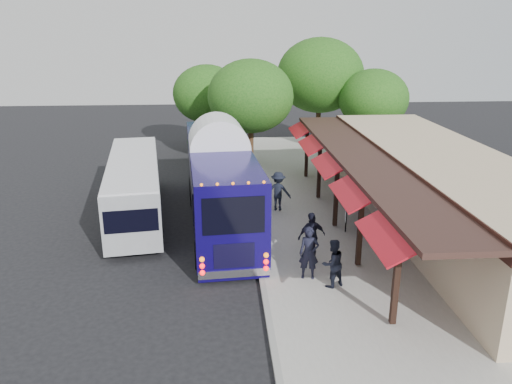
# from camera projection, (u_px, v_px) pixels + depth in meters

# --- Properties ---
(ground) EXTENTS (90.00, 90.00, 0.00)m
(ground) POSITION_uv_depth(u_px,v_px,m) (259.00, 273.00, 18.86)
(ground) COLOR black
(ground) RESTS_ON ground
(sidewalk) EXTENTS (10.00, 40.00, 0.15)m
(sidewalk) POSITION_uv_depth(u_px,v_px,m) (361.00, 227.00, 22.96)
(sidewalk) COLOR #9E9B93
(sidewalk) RESTS_ON ground
(curb) EXTENTS (0.20, 40.00, 0.16)m
(curb) POSITION_uv_depth(u_px,v_px,m) (253.00, 230.00, 22.63)
(curb) COLOR gray
(curb) RESTS_ON ground
(station_shelter) EXTENTS (8.15, 20.00, 3.60)m
(station_shelter) POSITION_uv_depth(u_px,v_px,m) (436.00, 189.00, 22.64)
(station_shelter) COLOR tan
(station_shelter) RESTS_ON ground
(coach_bus) EXTENTS (3.65, 12.73, 4.03)m
(coach_bus) POSITION_uv_depth(u_px,v_px,m) (219.00, 178.00, 23.18)
(coach_bus) COLOR #0F064E
(coach_bus) RESTS_ON ground
(city_bus) EXTENTS (3.73, 10.82, 2.85)m
(city_bus) POSITION_uv_depth(u_px,v_px,m) (134.00, 185.00, 24.13)
(city_bus) COLOR gray
(city_bus) RESTS_ON ground
(ped_a) EXTENTS (0.78, 0.58, 1.95)m
(ped_a) POSITION_uv_depth(u_px,v_px,m) (309.00, 253.00, 17.89)
(ped_a) COLOR black
(ped_a) RESTS_ON sidewalk
(ped_b) EXTENTS (1.05, 0.96, 1.76)m
(ped_b) POSITION_uv_depth(u_px,v_px,m) (333.00, 263.00, 17.32)
(ped_b) COLOR black
(ped_b) RESTS_ON sidewalk
(ped_c) EXTENTS (1.22, 0.77, 1.94)m
(ped_c) POSITION_uv_depth(u_px,v_px,m) (312.00, 236.00, 19.35)
(ped_c) COLOR black
(ped_c) RESTS_ON sidewalk
(ped_d) EXTENTS (1.42, 1.05, 1.96)m
(ped_d) POSITION_uv_depth(u_px,v_px,m) (278.00, 191.00, 24.71)
(ped_d) COLOR black
(ped_d) RESTS_ON sidewalk
(sign_board) EXTENTS (0.12, 0.47, 1.03)m
(sign_board) POSITION_uv_depth(u_px,v_px,m) (346.00, 217.00, 22.05)
(sign_board) COLOR black
(sign_board) RESTS_ON sidewalk
(tree_left) EXTENTS (5.51, 5.51, 7.05)m
(tree_left) POSITION_uv_depth(u_px,v_px,m) (251.00, 96.00, 31.76)
(tree_left) COLOR #382314
(tree_left) RESTS_ON ground
(tree_mid) EXTENTS (6.45, 6.45, 8.26)m
(tree_mid) POSITION_uv_depth(u_px,v_px,m) (320.00, 75.00, 36.87)
(tree_mid) COLOR #382314
(tree_mid) RESTS_ON ground
(tree_right) EXTENTS (4.86, 4.86, 6.22)m
(tree_right) POSITION_uv_depth(u_px,v_px,m) (373.00, 99.00, 34.70)
(tree_right) COLOR #382314
(tree_right) RESTS_ON ground
(tree_far) EXTENTS (4.98, 4.98, 6.38)m
(tree_far) POSITION_uv_depth(u_px,v_px,m) (207.00, 94.00, 36.53)
(tree_far) COLOR #382314
(tree_far) RESTS_ON ground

